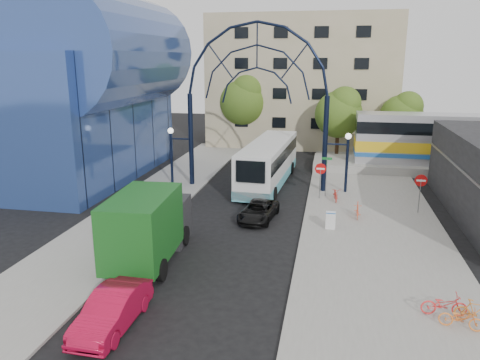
% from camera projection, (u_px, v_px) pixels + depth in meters
% --- Properties ---
extents(ground, '(120.00, 120.00, 0.00)m').
position_uv_depth(ground, '(208.00, 268.00, 22.04)').
color(ground, black).
rests_on(ground, ground).
extents(sidewalk_east, '(8.00, 56.00, 0.12)m').
position_uv_depth(sidewalk_east, '(377.00, 247.00, 24.33)').
color(sidewalk_east, gray).
rests_on(sidewalk_east, ground).
extents(plaza_west, '(5.00, 50.00, 0.12)m').
position_uv_depth(plaza_west, '(132.00, 216.00, 28.93)').
color(plaza_west, gray).
rests_on(plaza_west, ground).
extents(gateway_arch, '(13.64, 0.44, 12.10)m').
position_uv_depth(gateway_arch, '(257.00, 73.00, 33.15)').
color(gateway_arch, black).
rests_on(gateway_arch, ground).
extents(stop_sign, '(0.80, 0.07, 2.50)m').
position_uv_depth(stop_sign, '(320.00, 172.00, 32.03)').
color(stop_sign, slate).
rests_on(stop_sign, sidewalk_east).
extents(do_not_enter_sign, '(0.76, 0.07, 2.48)m').
position_uv_depth(do_not_enter_sign, '(421.00, 184.00, 28.98)').
color(do_not_enter_sign, slate).
rests_on(do_not_enter_sign, sidewalk_east).
extents(street_name_sign, '(0.70, 0.70, 2.80)m').
position_uv_depth(street_name_sign, '(327.00, 168.00, 32.49)').
color(street_name_sign, slate).
rests_on(street_name_sign, sidewalk_east).
extents(sandwich_board, '(0.55, 0.61, 0.99)m').
position_uv_depth(sandwich_board, '(331.00, 219.00, 26.48)').
color(sandwich_board, white).
rests_on(sandwich_board, sidewalk_east).
extents(transit_hall, '(16.50, 18.00, 14.50)m').
position_uv_depth(transit_hall, '(70.00, 95.00, 37.42)').
color(transit_hall, '#2D488C').
rests_on(transit_hall, ground).
extents(apartment_block, '(20.00, 12.10, 14.00)m').
position_uv_depth(apartment_block, '(303.00, 81.00, 53.07)').
color(apartment_block, tan).
rests_on(apartment_block, ground).
extents(tree_north_a, '(4.48, 4.48, 7.00)m').
position_uv_depth(tree_north_a, '(340.00, 112.00, 44.33)').
color(tree_north_a, '#382314').
rests_on(tree_north_a, ground).
extents(tree_north_b, '(5.12, 5.12, 8.00)m').
position_uv_depth(tree_north_b, '(244.00, 99.00, 49.82)').
color(tree_north_b, '#382314').
rests_on(tree_north_b, ground).
extents(tree_north_c, '(4.16, 4.16, 6.50)m').
position_uv_depth(tree_north_c, '(403.00, 114.00, 45.19)').
color(tree_north_c, '#382314').
rests_on(tree_north_c, ground).
extents(city_bus, '(3.42, 12.15, 3.30)m').
position_uv_depth(city_bus, '(268.00, 162.00, 36.28)').
color(city_bus, silver).
rests_on(city_bus, ground).
extents(green_truck, '(3.03, 7.11, 3.52)m').
position_uv_depth(green_truck, '(149.00, 225.00, 22.58)').
color(green_truck, black).
rests_on(green_truck, ground).
extents(black_suv, '(2.31, 4.20, 1.11)m').
position_uv_depth(black_suv, '(258.00, 211.00, 28.40)').
color(black_suv, black).
rests_on(black_suv, ground).
extents(red_sedan, '(1.55, 4.26, 1.39)m').
position_uv_depth(red_sedan, '(112.00, 310.00, 17.02)').
color(red_sedan, '#B80B31').
rests_on(red_sedan, ground).
extents(bike_near_a, '(0.72, 1.75, 0.90)m').
position_uv_depth(bike_near_a, '(336.00, 194.00, 31.91)').
color(bike_near_a, red).
rests_on(bike_near_a, sidewalk_east).
extents(bike_near_b, '(0.48, 1.57, 0.93)m').
position_uv_depth(bike_near_b, '(357.00, 210.00, 28.44)').
color(bike_near_b, '#FE5A32').
rests_on(bike_near_b, sidewalk_east).
extents(bike_far_a, '(1.61, 0.83, 0.80)m').
position_uv_depth(bike_far_a, '(461.00, 318.00, 16.80)').
color(bike_far_a, orange).
rests_on(bike_far_a, sidewalk_east).
extents(bike_far_b, '(1.54, 0.62, 0.90)m').
position_uv_depth(bike_far_b, '(476.00, 311.00, 17.17)').
color(bike_far_b, orange).
rests_on(bike_far_b, sidewalk_east).
extents(bike_far_c, '(1.73, 0.69, 0.89)m').
position_uv_depth(bike_far_c, '(444.00, 305.00, 17.65)').
color(bike_far_c, red).
rests_on(bike_far_c, sidewalk_east).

